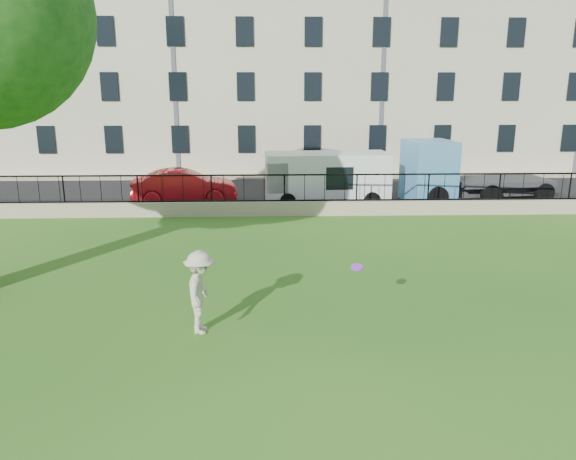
{
  "coord_description": "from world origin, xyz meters",
  "views": [
    {
      "loc": [
        -0.64,
        -10.81,
        5.25
      ],
      "look_at": [
        -0.14,
        3.5,
        1.56
      ],
      "focal_mm": 35.0,
      "sensor_mm": 36.0,
      "label": 1
    }
  ],
  "objects_px": {
    "blue_truck": "(476,170)",
    "man": "(200,292)",
    "white_van": "(327,178)",
    "red_sedan": "(184,187)",
    "frisbee": "(357,267)"
  },
  "relations": [
    {
      "from": "frisbee",
      "to": "red_sedan",
      "type": "bearing_deg",
      "value": 112.99
    },
    {
      "from": "red_sedan",
      "to": "white_van",
      "type": "xyz_separation_m",
      "value": [
        6.5,
        -0.24,
        0.38
      ]
    },
    {
      "from": "frisbee",
      "to": "white_van",
      "type": "height_order",
      "value": "white_van"
    },
    {
      "from": "white_van",
      "to": "blue_truck",
      "type": "bearing_deg",
      "value": 2.14
    },
    {
      "from": "frisbee",
      "to": "red_sedan",
      "type": "height_order",
      "value": "red_sedan"
    },
    {
      "from": "man",
      "to": "red_sedan",
      "type": "bearing_deg",
      "value": 10.27
    },
    {
      "from": "white_van",
      "to": "blue_truck",
      "type": "relative_size",
      "value": 0.82
    },
    {
      "from": "man",
      "to": "red_sedan",
      "type": "height_order",
      "value": "man"
    },
    {
      "from": "man",
      "to": "white_van",
      "type": "xyz_separation_m",
      "value": [
        4.14,
        13.76,
        0.24
      ]
    },
    {
      "from": "red_sedan",
      "to": "blue_truck",
      "type": "xyz_separation_m",
      "value": [
        13.59,
        0.39,
        0.64
      ]
    },
    {
      "from": "frisbee",
      "to": "white_van",
      "type": "distance_m",
      "value": 13.45
    },
    {
      "from": "blue_truck",
      "to": "man",
      "type": "bearing_deg",
      "value": -135.74
    },
    {
      "from": "white_van",
      "to": "blue_truck",
      "type": "height_order",
      "value": "blue_truck"
    },
    {
      "from": "white_van",
      "to": "frisbee",
      "type": "bearing_deg",
      "value": -95.93
    },
    {
      "from": "frisbee",
      "to": "white_van",
      "type": "xyz_separation_m",
      "value": [
        0.7,
        13.43,
        -0.18
      ]
    }
  ]
}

